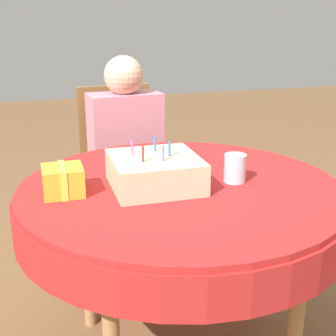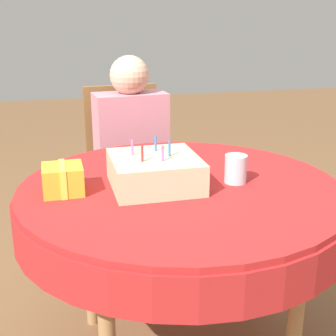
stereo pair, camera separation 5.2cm
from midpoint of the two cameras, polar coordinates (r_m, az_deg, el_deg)
dining_table at (r=1.64m, az=0.61°, el=-4.81°), size 1.13×1.13×0.72m
chair at (r=2.48m, az=-6.19°, el=-0.27°), size 0.47×0.47×0.92m
person at (r=2.34m, az=-5.66°, el=2.71°), size 0.37×0.30×1.09m
birthday_cake at (r=1.57m, az=-2.56°, el=-0.46°), size 0.29×0.29×0.16m
drinking_glass at (r=1.63m, az=7.27°, el=-0.02°), size 0.08×0.08×0.10m
gift_box at (r=1.55m, az=-13.63°, el=-1.50°), size 0.13×0.13×0.10m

